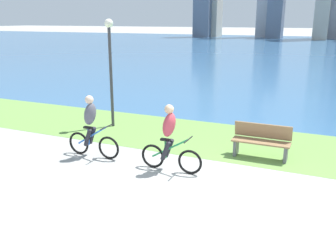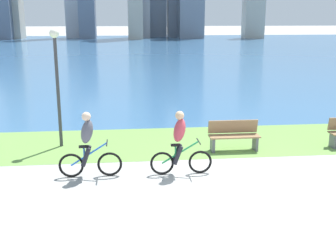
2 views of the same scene
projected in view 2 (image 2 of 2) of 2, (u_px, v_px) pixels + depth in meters
name	position (u px, v px, depth m)	size (l,w,h in m)	color
ground_plane	(246.00, 184.00, 10.24)	(300.00, 300.00, 0.00)	#9E9E99
grass_strip_bayside	(214.00, 141.00, 13.73)	(120.00, 3.49, 0.01)	#6B9947
bay_water_surface	(147.00, 50.00, 49.86)	(300.00, 71.59, 0.00)	#386693
cyclist_lead	(180.00, 143.00, 10.68)	(1.58, 0.52, 1.64)	black
cyclist_trailing	(88.00, 145.00, 10.50)	(1.57, 0.52, 1.66)	black
bench_far_along_path	(234.00, 136.00, 12.69)	(1.50, 0.47, 0.90)	olive
lamppost_tall	(57.00, 70.00, 12.61)	(0.28, 0.28, 3.56)	#38383D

